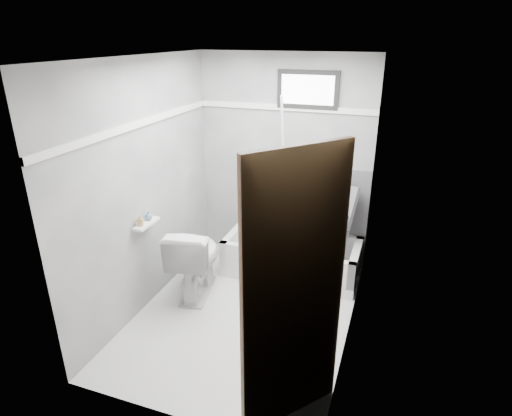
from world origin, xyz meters
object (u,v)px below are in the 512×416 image
at_px(office_chair, 320,228).
at_px(toilet, 196,259).
at_px(bathtub, 292,256).
at_px(soap_bottle_a, 140,220).
at_px(door, 324,333).
at_px(soap_bottle_b, 149,215).

bearing_deg(office_chair, toilet, -119.59).
bearing_deg(bathtub, soap_bottle_a, -135.66).
xyz_separation_m(toilet, door, (1.60, -1.49, 0.61)).
xyz_separation_m(door, soap_bottle_b, (-1.92, 1.21, -0.04)).
relative_size(bathtub, office_chair, 1.58).
height_order(office_chair, soap_bottle_b, office_chair).
bearing_deg(soap_bottle_a, office_chair, 39.09).
xyz_separation_m(bathtub, soap_bottle_a, (-1.17, -1.14, 0.76)).
distance_m(office_chair, soap_bottle_b, 1.84).
height_order(toilet, soap_bottle_b, soap_bottle_b).
distance_m(soap_bottle_a, soap_bottle_b, 0.14).
height_order(office_chair, soap_bottle_a, office_chair).
height_order(bathtub, soap_bottle_b, soap_bottle_b).
height_order(toilet, door, door).
bearing_deg(office_chair, bathtub, -143.77).
distance_m(door, soap_bottle_a, 2.20).
height_order(office_chair, toilet, office_chair).
bearing_deg(toilet, bathtub, -150.56).
xyz_separation_m(bathtub, door, (0.75, -2.21, 0.79)).
bearing_deg(soap_bottle_b, office_chair, 35.64).
xyz_separation_m(bathtub, soap_bottle_b, (-1.17, -1.00, 0.75)).
bearing_deg(door, soap_bottle_b, 147.85).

